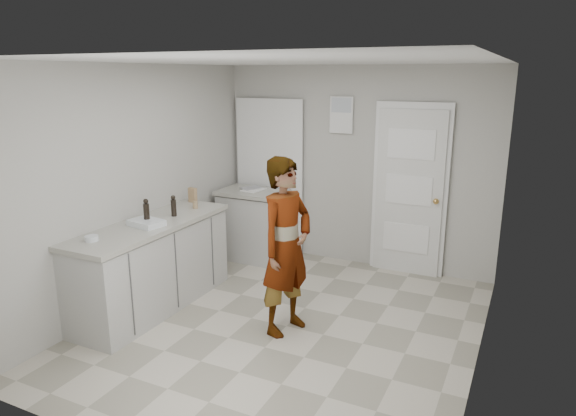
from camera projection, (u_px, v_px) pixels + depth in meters
The scene contains 12 objects.
ground at pixel (286, 326), 5.02m from camera, with size 4.00×4.00×0.00m, color gray.
room_shell at pixel (341, 185), 6.53m from camera, with size 4.00×4.00×4.00m.
main_counter at pixel (153, 268), 5.35m from camera, with size 0.64×1.96×0.93m.
side_counter at pixel (253, 227), 6.79m from camera, with size 0.84×0.61×0.93m.
person at pixel (286, 247), 4.76m from camera, with size 0.61×0.40×1.68m, color silver.
cake_mix_box at pixel (193, 195), 6.03m from camera, with size 0.10×0.05×0.17m, color #896244.
spice_jar at pixel (195, 205), 5.77m from camera, with size 0.05×0.05×0.08m, color tan.
oil_cruet_a at pixel (174, 206), 5.44m from camera, with size 0.06×0.06×0.23m.
oil_cruet_b at pixel (147, 212), 5.12m from camera, with size 0.06×0.06×0.27m.
baking_dish at pixel (146, 223), 5.11m from camera, with size 0.37×0.29×0.06m.
egg_bowl at pixel (92, 238), 4.65m from camera, with size 0.12×0.12×0.05m.
papers at pixel (253, 190), 6.68m from camera, with size 0.23×0.29×0.01m, color white.
Camera 1 is at (2.00, -4.10, 2.40)m, focal length 32.00 mm.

